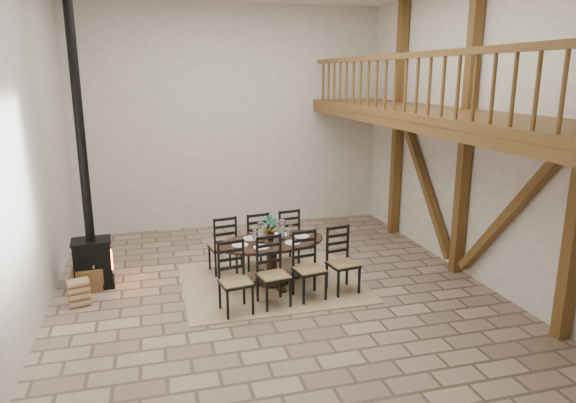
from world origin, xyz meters
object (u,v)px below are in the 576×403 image
object	(u,v)px
log_basket	(90,276)
log_stack	(79,293)
wood_stove	(89,222)
dining_table	(274,263)

from	to	relation	value
log_basket	log_stack	bearing A→B (deg)	-98.07
wood_stove	log_stack	distance (m)	1.19
dining_table	log_basket	size ratio (longest dim) A/B	4.12
dining_table	log_stack	world-z (taller)	dining_table
dining_table	wood_stove	distance (m)	3.11
dining_table	wood_stove	size ratio (longest dim) A/B	0.47
dining_table	log_basket	distance (m)	3.07
dining_table	log_basket	bearing A→B (deg)	157.42
log_stack	wood_stove	bearing A→B (deg)	78.05
dining_table	log_stack	bearing A→B (deg)	170.80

